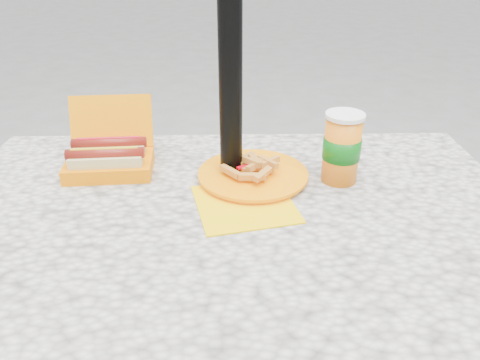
{
  "coord_description": "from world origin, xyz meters",
  "views": [
    {
      "loc": [
        -0.0,
        -0.79,
        1.25
      ],
      "look_at": [
        0.02,
        0.04,
        0.8
      ],
      "focal_mm": 35.0,
      "sensor_mm": 36.0,
      "label": 1
    }
  ],
  "objects_px": {
    "umbrella_pole": "(230,16)",
    "hotdog_box": "(109,157)",
    "soda_cup": "(342,148)",
    "fries_plate": "(252,175)"
  },
  "relations": [
    {
      "from": "umbrella_pole",
      "to": "hotdog_box",
      "type": "height_order",
      "value": "umbrella_pole"
    },
    {
      "from": "fries_plate",
      "to": "soda_cup",
      "type": "xyz_separation_m",
      "value": [
        0.2,
        -0.0,
        0.07
      ]
    },
    {
      "from": "fries_plate",
      "to": "soda_cup",
      "type": "height_order",
      "value": "soda_cup"
    },
    {
      "from": "umbrella_pole",
      "to": "hotdog_box",
      "type": "xyz_separation_m",
      "value": [
        -0.28,
        0.03,
        -0.31
      ]
    },
    {
      "from": "hotdog_box",
      "to": "fries_plate",
      "type": "height_order",
      "value": "hotdog_box"
    },
    {
      "from": "umbrella_pole",
      "to": "fries_plate",
      "type": "bearing_deg",
      "value": -31.64
    },
    {
      "from": "umbrella_pole",
      "to": "hotdog_box",
      "type": "relative_size",
      "value": 10.69
    },
    {
      "from": "umbrella_pole",
      "to": "fries_plate",
      "type": "height_order",
      "value": "umbrella_pole"
    },
    {
      "from": "umbrella_pole",
      "to": "soda_cup",
      "type": "distance_m",
      "value": 0.36
    },
    {
      "from": "umbrella_pole",
      "to": "fries_plate",
      "type": "distance_m",
      "value": 0.34
    }
  ]
}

